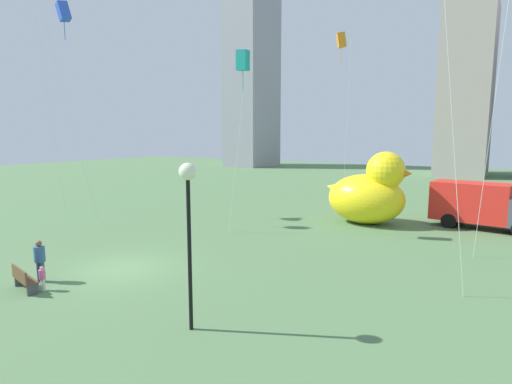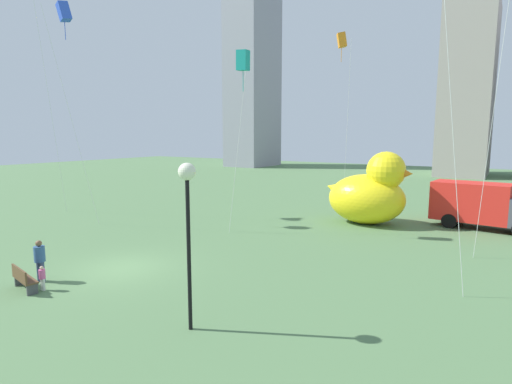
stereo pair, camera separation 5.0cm
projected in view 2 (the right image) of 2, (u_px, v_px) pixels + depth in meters
ground_plane at (123, 269)px, 17.64m from camera, size 140.00×140.00×0.00m
park_bench at (23, 278)px, 15.09m from camera, size 1.59×0.74×0.90m
person_adult at (40, 259)px, 15.94m from camera, size 0.41×0.41×1.69m
person_child at (42, 277)px, 15.08m from camera, size 0.23×0.23×0.94m
giant_inflatable_duck at (369, 193)px, 26.34m from camera, size 5.76×3.70×4.78m
lamppost at (188, 200)px, 11.58m from camera, size 0.51×0.51×5.01m
box_truck at (483, 206)px, 25.00m from camera, size 6.30×2.92×2.85m
city_skyline at (429, 67)px, 58.96m from camera, size 55.40×12.81×35.36m
kite_blue at (64, 13)px, 25.28m from camera, size 2.24×2.20×14.13m
kite_teal at (243, 61)px, 22.59m from camera, size 1.22×1.22×10.53m
kite_orange at (342, 41)px, 32.12m from camera, size 1.38×1.34×13.91m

